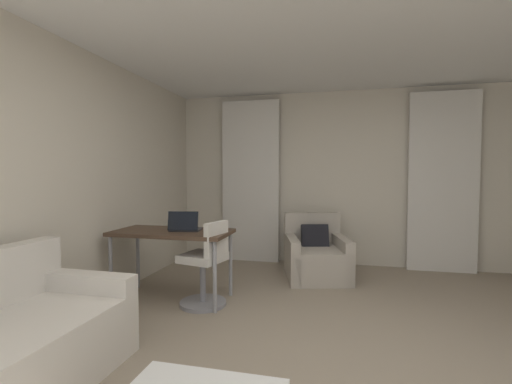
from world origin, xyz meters
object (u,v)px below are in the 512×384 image
object	(u,v)px
armchair	(316,257)
desk_chair	(206,268)
laptop	(185,227)
desk	(172,237)

from	to	relation	value
armchair	desk_chair	xyz separation A→B (m)	(-1.04, -1.29, 0.12)
armchair	laptop	bearing A→B (deg)	-138.13
desk	laptop	distance (m)	0.19
desk	desk_chair	world-z (taller)	desk_chair
desk	laptop	xyz separation A→B (m)	(0.15, 0.01, 0.11)
armchair	laptop	xyz separation A→B (m)	(-1.32, -1.18, 0.53)
desk	laptop	size ratio (longest dim) A/B	3.53
desk_chair	laptop	world-z (taller)	laptop
laptop	desk_chair	bearing A→B (deg)	-21.22
desk	laptop	world-z (taller)	laptop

